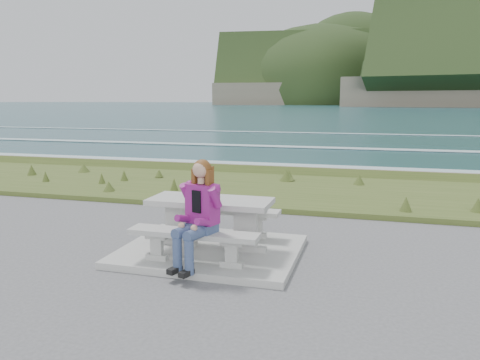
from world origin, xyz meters
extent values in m
cube|color=#A3A49F|center=(0.00, 0.00, 0.05)|extent=(2.60, 2.10, 0.10)
cube|color=#A3A49F|center=(-0.54, 0.00, 0.14)|extent=(0.62, 0.12, 0.08)
cube|color=#A3A49F|center=(-0.54, 0.00, 0.44)|extent=(0.34, 0.09, 0.51)
cube|color=#A3A49F|center=(-0.54, 0.00, 0.73)|extent=(0.62, 0.12, 0.08)
cube|color=#A3A49F|center=(0.54, 0.00, 0.14)|extent=(0.62, 0.12, 0.08)
cube|color=#A3A49F|center=(0.54, 0.00, 0.44)|extent=(0.34, 0.09, 0.51)
cube|color=#A3A49F|center=(0.54, 0.00, 0.73)|extent=(0.62, 0.12, 0.08)
cube|color=#A3A49F|center=(0.00, 0.00, 0.81)|extent=(1.80, 0.75, 0.08)
cube|color=#A3A49F|center=(-0.54, -0.70, 0.14)|extent=(0.30, 0.12, 0.08)
cube|color=#A3A49F|center=(-0.54, -0.70, 0.29)|extent=(0.17, 0.09, 0.22)
cube|color=#A3A49F|center=(-0.54, -0.70, 0.44)|extent=(0.30, 0.12, 0.08)
cube|color=#A3A49F|center=(0.54, -0.70, 0.14)|extent=(0.30, 0.12, 0.08)
cube|color=#A3A49F|center=(0.54, -0.70, 0.29)|extent=(0.17, 0.09, 0.22)
cube|color=#A3A49F|center=(0.54, -0.70, 0.44)|extent=(0.30, 0.12, 0.08)
cube|color=#A3A49F|center=(0.00, -0.70, 0.52)|extent=(1.80, 0.35, 0.07)
cube|color=#A3A49F|center=(-0.54, 0.70, 0.14)|extent=(0.30, 0.12, 0.08)
cube|color=#A3A49F|center=(-0.54, 0.70, 0.29)|extent=(0.17, 0.09, 0.22)
cube|color=#A3A49F|center=(-0.54, 0.70, 0.44)|extent=(0.30, 0.12, 0.08)
cube|color=#A3A49F|center=(0.54, 0.70, 0.14)|extent=(0.30, 0.12, 0.08)
cube|color=#A3A49F|center=(0.54, 0.70, 0.29)|extent=(0.17, 0.09, 0.22)
cube|color=#A3A49F|center=(0.54, 0.70, 0.44)|extent=(0.30, 0.12, 0.08)
cube|color=#A3A49F|center=(0.00, 0.70, 0.52)|extent=(1.80, 0.35, 0.07)
cube|color=#394B1C|center=(0.00, 5.00, 0.00)|extent=(160.00, 4.50, 0.22)
cube|color=#6C6351|center=(0.00, 7.90, 0.00)|extent=(160.00, 0.80, 2.20)
plane|color=#1B444D|center=(0.00, 430.00, -1.80)|extent=(1600.00, 1600.00, 0.00)
cube|color=silver|center=(0.00, 14.00, -1.74)|extent=(220.00, 3.00, 0.06)
cube|color=silver|center=(0.00, 22.00, -1.74)|extent=(220.00, 2.00, 0.06)
cube|color=silver|center=(0.00, 34.00, -1.74)|extent=(220.00, 1.40, 0.06)
cube|color=silver|center=(0.00, 52.00, -1.74)|extent=(220.00, 1.00, 0.06)
cube|color=#6C6351|center=(-40.00, 440.00, 7.20)|extent=(201.55, 149.04, 18.00)
ellipsoid|color=black|center=(-40.00, 440.00, 10.20)|extent=(211.86, 162.91, 120.91)
cube|color=navy|center=(0.06, -0.90, 0.38)|extent=(0.57, 0.78, 0.57)
cube|color=#841970|center=(0.13, -0.68, 0.93)|extent=(0.46, 0.35, 0.53)
sphere|color=tan|center=(0.13, -0.70, 1.39)|extent=(0.22, 0.22, 0.22)
sphere|color=#573113|center=(0.13, -0.68, 1.40)|extent=(0.24, 0.24, 0.24)
camera|label=1|loc=(2.26, -6.35, 2.28)|focal=35.00mm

